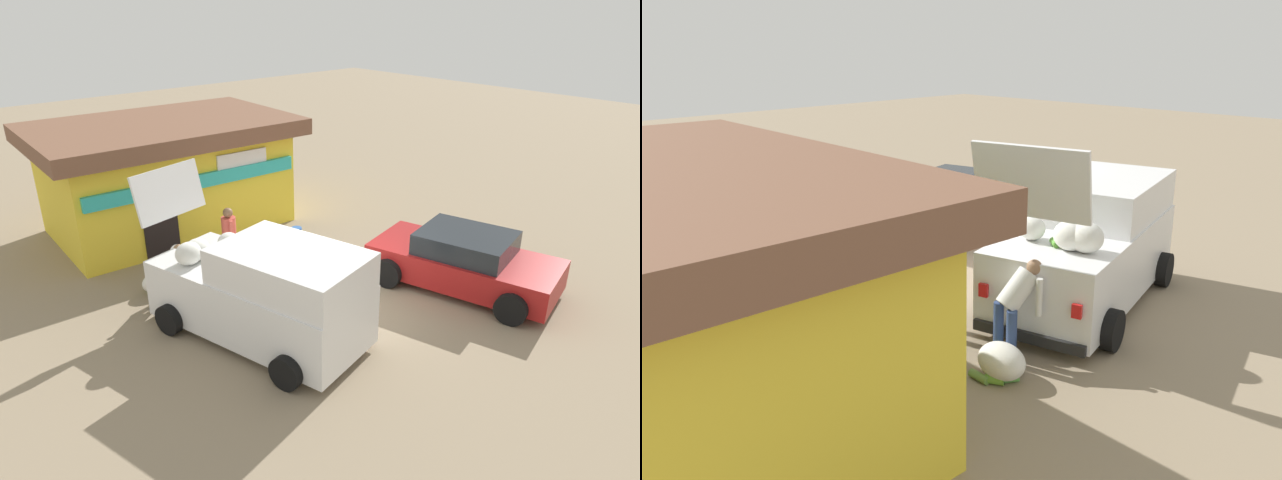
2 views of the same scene
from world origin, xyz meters
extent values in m
plane|color=gray|center=(0.00, 0.00, 0.00)|extent=(60.00, 60.00, 0.00)
cube|color=yellow|center=(-0.79, 6.44, 1.31)|extent=(6.31, 4.09, 2.62)
cube|color=#2DB7B2|center=(-0.89, 4.49, 1.83)|extent=(5.81, 0.43, 0.36)
cube|color=black|center=(-1.99, 4.58, 1.00)|extent=(0.90, 0.11, 2.00)
cube|color=white|center=(0.45, 4.44, 2.10)|extent=(1.50, 0.14, 0.60)
cube|color=brown|center=(-0.79, 6.44, 2.84)|extent=(7.13, 4.91, 0.44)
cube|color=white|center=(-2.24, 0.07, 0.77)|extent=(2.81, 4.66, 1.19)
cube|color=white|center=(-2.05, -0.73, 1.71)|extent=(2.36, 3.03, 0.68)
cube|color=black|center=(-1.75, -1.99, 1.67)|extent=(1.56, 0.44, 0.52)
cube|color=white|center=(-2.76, 2.30, 2.54)|extent=(1.69, 0.66, 1.01)
ellipsoid|color=silver|center=(-3.00, 1.26, 1.60)|extent=(0.55, 0.46, 0.46)
ellipsoid|color=silver|center=(-2.78, 1.33, 1.59)|extent=(0.53, 0.44, 0.44)
ellipsoid|color=silver|center=(-2.05, 1.33, 1.56)|extent=(0.45, 0.38, 0.38)
cylinder|color=#4E932F|center=(-2.51, 1.33, 1.42)|extent=(0.25, 0.23, 0.11)
cylinder|color=#53A746|center=(-2.54, 1.11, 1.43)|extent=(0.13, 0.26, 0.12)
cube|color=black|center=(-2.75, 2.23, 0.25)|extent=(1.74, 0.48, 0.16)
cube|color=red|center=(-3.46, 2.07, 0.83)|extent=(0.15, 0.09, 0.20)
cube|color=red|center=(-2.05, 2.41, 0.83)|extent=(0.15, 0.09, 0.20)
cylinder|color=black|center=(-2.87, -1.59, 0.31)|extent=(0.36, 0.66, 0.63)
cylinder|color=black|center=(-0.93, -1.14, 0.31)|extent=(0.36, 0.66, 0.63)
cylinder|color=black|center=(-3.55, 1.28, 0.31)|extent=(0.36, 0.66, 0.63)
cylinder|color=black|center=(-1.61, 1.74, 0.31)|extent=(0.36, 0.66, 0.63)
cube|color=maroon|center=(2.46, -1.40, 0.53)|extent=(2.81, 4.50, 0.68)
cube|color=#1E2328|center=(2.46, -1.40, 1.10)|extent=(2.07, 2.34, 0.48)
cylinder|color=black|center=(3.07, 0.22, 0.34)|extent=(0.38, 0.71, 0.68)
cylinder|color=black|center=(1.15, -0.27, 0.34)|extent=(0.38, 0.71, 0.68)
cylinder|color=black|center=(3.77, -2.54, 0.34)|extent=(0.38, 0.71, 0.68)
cylinder|color=black|center=(1.84, -3.02, 0.34)|extent=(0.38, 0.71, 0.68)
cylinder|color=#4C4C51|center=(-1.14, 2.82, 0.43)|extent=(0.15, 0.15, 0.86)
cylinder|color=#4C4C51|center=(-1.25, 2.50, 0.43)|extent=(0.15, 0.15, 0.86)
cylinder|color=#CC4C3F|center=(-1.20, 2.66, 1.17)|extent=(0.43, 0.43, 0.61)
sphere|color=brown|center=(-1.20, 2.66, 1.59)|extent=(0.23, 0.23, 0.23)
cylinder|color=#CC4C3F|center=(-1.12, 2.89, 1.18)|extent=(0.09, 0.09, 0.58)
cylinder|color=#CC4C3F|center=(-1.27, 2.43, 1.18)|extent=(0.09, 0.09, 0.58)
cylinder|color=navy|center=(-2.47, 2.55, 0.40)|extent=(0.15, 0.15, 0.81)
cylinder|color=navy|center=(-2.80, 2.65, 0.40)|extent=(0.15, 0.15, 0.81)
cylinder|color=silver|center=(-2.69, 2.41, 1.02)|extent=(0.51, 0.71, 0.65)
sphere|color=#8C6647|center=(-2.77, 2.15, 1.31)|extent=(0.22, 0.22, 0.22)
cylinder|color=silver|center=(-2.52, 2.15, 0.96)|extent=(0.09, 0.09, 0.54)
cylinder|color=silver|center=(-2.98, 2.29, 0.96)|extent=(0.09, 0.09, 0.54)
ellipsoid|color=silver|center=(-2.93, 3.00, 0.24)|extent=(0.81, 0.67, 0.48)
cylinder|color=#56A647|center=(-3.08, 3.07, 0.05)|extent=(0.27, 0.34, 0.11)
cylinder|color=#66A234|center=(-2.99, 3.20, 0.06)|extent=(0.28, 0.23, 0.13)
cylinder|color=olive|center=(-2.78, 3.28, 0.06)|extent=(0.32, 0.13, 0.12)
cylinder|color=olive|center=(-2.79, 2.84, 0.07)|extent=(0.31, 0.29, 0.15)
cylinder|color=#53A038|center=(-2.67, 2.75, 0.06)|extent=(0.17, 0.31, 0.12)
cylinder|color=blue|center=(1.36, 3.30, 0.15)|extent=(0.29, 0.29, 0.31)
camera|label=1|loc=(-7.61, -7.82, 6.25)|focal=31.38mm
camera|label=2|loc=(-7.81, 8.71, 4.33)|focal=35.24mm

